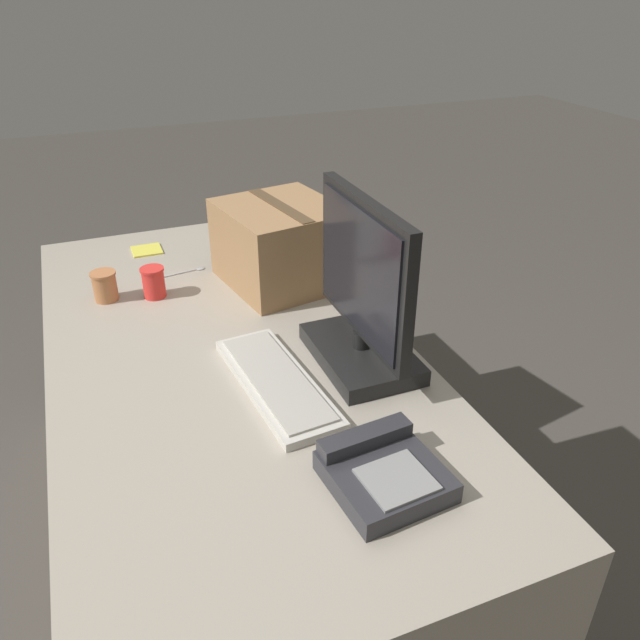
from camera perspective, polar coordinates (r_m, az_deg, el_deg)
name	(u,v)px	position (r m, az deg, el deg)	size (l,w,h in m)	color
ground_plane	(243,534)	(2.13, -7.02, -18.84)	(12.00, 12.00, 0.00)	#47423D
office_desk	(236,448)	(1.88, -7.70, -11.56)	(1.80, 0.90, 0.72)	#A89E8E
monitor	(362,303)	(1.50, 3.88, 1.60)	(0.44, 0.21, 0.43)	black
keyboard	(277,382)	(1.49, -3.99, -5.65)	(0.46, 0.19, 0.03)	beige
desk_phone	(383,472)	(1.24, 5.79, -13.64)	(0.23, 0.22, 0.07)	#2D2D33
paper_cup_left	(105,286)	(1.95, -19.07, 2.96)	(0.08, 0.08, 0.09)	#BC7547
paper_cup_right	(154,282)	(1.93, -14.97, 3.35)	(0.07, 0.07, 0.09)	red
spoon	(187,272)	(2.09, -12.07, 4.35)	(0.04, 0.17, 0.00)	#B2B2B7
cardboard_box	(281,244)	(1.94, -3.59, 6.94)	(0.40, 0.38, 0.25)	#9E754C
sticky_note_pad	(147,250)	(2.28, -15.56, 6.17)	(0.10, 0.10, 0.01)	#E5DB4C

